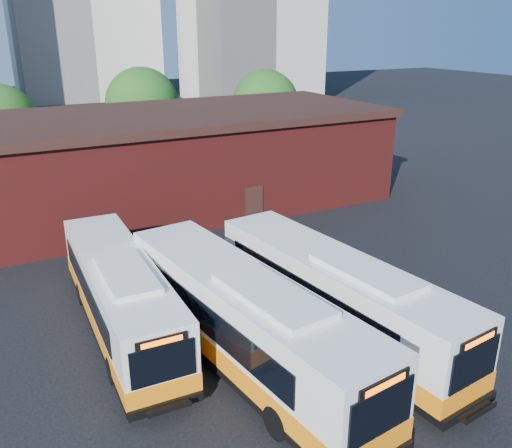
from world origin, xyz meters
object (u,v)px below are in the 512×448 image
bus_west (121,298)px  transit_worker (459,368)px  bus_mideast (336,299)px  bus_midwest (245,325)px

bus_west → transit_worker: (9.01, -9.18, -0.53)m
bus_mideast → transit_worker: size_ratio=6.76×
transit_worker → bus_midwest: bearing=49.2°
transit_worker → bus_mideast: bearing=16.5°
bus_west → bus_mideast: 8.58m
bus_west → bus_midwest: bus_midwest is taller
bus_west → bus_midwest: bearing=-51.7°
bus_midwest → bus_mideast: (4.11, 0.22, -0.08)m
bus_mideast → bus_west: bearing=143.7°
bus_midwest → transit_worker: (5.66, -4.73, -0.70)m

